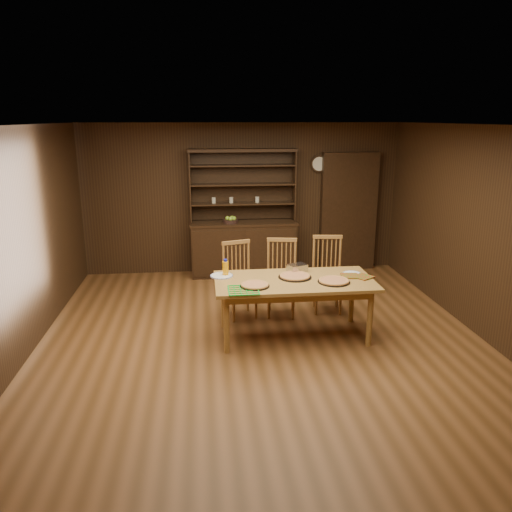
{
  "coord_description": "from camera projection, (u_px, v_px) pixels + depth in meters",
  "views": [
    {
      "loc": [
        -0.7,
        -5.68,
        2.68
      ],
      "look_at": [
        -0.04,
        0.4,
        0.98
      ],
      "focal_mm": 35.0,
      "sensor_mm": 36.0,
      "label": 1
    }
  ],
  "objects": [
    {
      "name": "juice_bottle",
      "position": [
        225.0,
        268.0,
        6.28
      ],
      "size": [
        0.08,
        0.08,
        0.22
      ],
      "color": "#F89F0D",
      "rests_on": "dining_table"
    },
    {
      "name": "pizza_right",
      "position": [
        334.0,
        281.0,
        6.05
      ],
      "size": [
        0.39,
        0.39,
        0.04
      ],
      "color": "black",
      "rests_on": "dining_table"
    },
    {
      "name": "pot_holder_b",
      "position": [
        350.0,
        276.0,
        6.27
      ],
      "size": [
        0.25,
        0.25,
        0.02
      ],
      "primitive_type": "cube",
      "rotation": [
        0.0,
        0.0,
        -0.15
      ],
      "color": "#AC1913",
      "rests_on": "dining_table"
    },
    {
      "name": "plate_right",
      "position": [
        352.0,
        274.0,
        6.36
      ],
      "size": [
        0.23,
        0.23,
        0.02
      ],
      "color": "white",
      "rests_on": "dining_table"
    },
    {
      "name": "chair_center",
      "position": [
        281.0,
        275.0,
        6.95
      ],
      "size": [
        0.5,
        0.48,
        1.07
      ],
      "rotation": [
        0.0,
        0.0,
        -0.16
      ],
      "color": "#A36D38",
      "rests_on": "floor"
    },
    {
      "name": "doorway",
      "position": [
        348.0,
        212.0,
        8.92
      ],
      "size": [
        1.0,
        0.18,
        2.1
      ],
      "primitive_type": "cube",
      "color": "black",
      "rests_on": "floor"
    },
    {
      "name": "pot_holder_a",
      "position": [
        363.0,
        277.0,
        6.23
      ],
      "size": [
        0.3,
        0.3,
        0.02
      ],
      "primitive_type": "cube",
      "rotation": [
        0.0,
        0.0,
        0.59
      ],
      "color": "#AC1913",
      "rests_on": "dining_table"
    },
    {
      "name": "chair_left",
      "position": [
        239.0,
        277.0,
        6.88
      ],
      "size": [
        0.53,
        0.52,
        1.05
      ],
      "rotation": [
        0.0,
        0.0,
        0.29
      ],
      "color": "#A36D38",
      "rests_on": "floor"
    },
    {
      "name": "chair_right",
      "position": [
        327.0,
        271.0,
        7.09
      ],
      "size": [
        0.49,
        0.47,
        1.07
      ],
      "rotation": [
        0.0,
        0.0,
        -0.12
      ],
      "color": "#A36D38",
      "rests_on": "floor"
    },
    {
      "name": "china_hutch",
      "position": [
        243.0,
        241.0,
        8.71
      ],
      "size": [
        1.84,
        0.52,
        2.17
      ],
      "color": "black",
      "rests_on": "floor"
    },
    {
      "name": "room_shell",
      "position": [
        263.0,
        216.0,
        5.8
      ],
      "size": [
        6.0,
        6.0,
        6.0
      ],
      "color": "silver",
      "rests_on": "floor"
    },
    {
      "name": "wall_clock",
      "position": [
        319.0,
        164.0,
        8.69
      ],
      "size": [
        0.3,
        0.05,
        0.3
      ],
      "color": "black",
      "rests_on": "room_shell"
    },
    {
      "name": "fruit_bowl",
      "position": [
        231.0,
        220.0,
        8.51
      ],
      "size": [
        0.27,
        0.27,
        0.12
      ],
      "color": "black",
      "rests_on": "china_hutch"
    },
    {
      "name": "pizza_left",
      "position": [
        255.0,
        285.0,
        5.9
      ],
      "size": [
        0.35,
        0.35,
        0.04
      ],
      "color": "black",
      "rests_on": "dining_table"
    },
    {
      "name": "pizza_center",
      "position": [
        295.0,
        276.0,
        6.23
      ],
      "size": [
        0.42,
        0.42,
        0.04
      ],
      "color": "black",
      "rests_on": "dining_table"
    },
    {
      "name": "floor",
      "position": [
        262.0,
        340.0,
        6.23
      ],
      "size": [
        6.0,
        6.0,
        0.0
      ],
      "primitive_type": "plane",
      "color": "brown",
      "rests_on": "ground"
    },
    {
      "name": "plate_left",
      "position": [
        222.0,
        276.0,
        6.27
      ],
      "size": [
        0.29,
        0.29,
        0.02
      ],
      "color": "white",
      "rests_on": "dining_table"
    },
    {
      "name": "dining_table",
      "position": [
        294.0,
        286.0,
        6.16
      ],
      "size": [
        1.96,
        0.98,
        0.75
      ],
      "color": "#A97A3A",
      "rests_on": "floor"
    },
    {
      "name": "cooling_rack",
      "position": [
        243.0,
        290.0,
        5.76
      ],
      "size": [
        0.37,
        0.37,
        0.02
      ],
      "primitive_type": null,
      "rotation": [
        0.0,
        0.0,
        0.08
      ],
      "color": "green",
      "rests_on": "dining_table"
    },
    {
      "name": "foil_dish",
      "position": [
        297.0,
        268.0,
        6.47
      ],
      "size": [
        0.28,
        0.24,
        0.09
      ],
      "primitive_type": "cube",
      "rotation": [
        0.0,
        0.0,
        0.39
      ],
      "color": "silver",
      "rests_on": "dining_table"
    }
  ]
}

